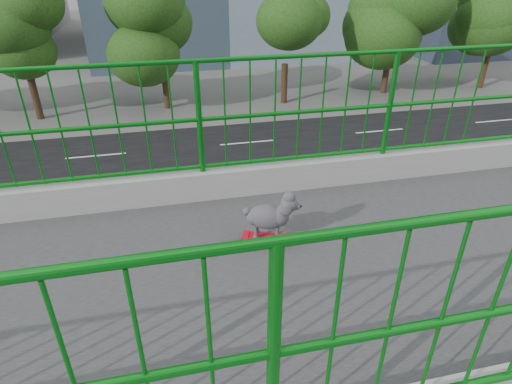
{
  "coord_description": "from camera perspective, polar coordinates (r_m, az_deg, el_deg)",
  "views": [
    {
      "loc": [
        2.53,
        3.67,
        9.25
      ],
      "look_at": [
        -1.13,
        4.5,
        7.14
      ],
      "focal_mm": 29.94,
      "sensor_mm": 36.0,
      "label": 1
    }
  ],
  "objects": [
    {
      "name": "road",
      "position": [
        18.44,
        -22.33,
        -3.12
      ],
      "size": [
        18.0,
        90.0,
        0.02
      ],
      "primitive_type": "cube",
      "color": "black",
      "rests_on": "ground"
    },
    {
      "name": "street_trees",
      "position": [
        29.03,
        -18.75,
        19.02
      ],
      "size": [
        5.3,
        60.4,
        7.26
      ],
      "color": "black",
      "rests_on": "ground"
    },
    {
      "name": "skateboard",
      "position": [
        3.8,
        1.45,
        -6.09
      ],
      "size": [
        0.26,
        0.45,
        0.06
      ],
      "rotation": [
        0.0,
        0.0,
        -0.33
      ],
      "color": "red",
      "rests_on": "footbridge"
    },
    {
      "name": "poodle",
      "position": [
        3.67,
        1.92,
        -3.07
      ],
      "size": [
        0.3,
        0.48,
        0.42
      ],
      "rotation": [
        0.0,
        0.0,
        -0.33
      ],
      "color": "#312D33",
      "rests_on": "skateboard"
    },
    {
      "name": "car_1",
      "position": [
        14.69,
        -20.31,
        -7.98
      ],
      "size": [
        1.64,
        4.69,
        1.55
      ],
      "primitive_type": "imported",
      "color": "#9B9AA0",
      "rests_on": "ground"
    },
    {
      "name": "car_2",
      "position": [
        17.34,
        -4.01,
        -0.26
      ],
      "size": [
        2.28,
        4.94,
        1.37
      ],
      "primitive_type": "imported",
      "rotation": [
        0.0,
        0.0,
        3.14
      ],
      "color": "silver",
      "rests_on": "ground"
    }
  ]
}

